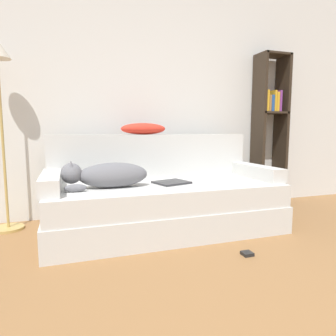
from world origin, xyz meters
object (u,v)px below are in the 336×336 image
at_px(dog, 106,175).
at_px(laptop, 172,182).
at_px(couch, 165,207).
at_px(bookshelf, 270,122).
at_px(throw_pillow, 143,129).
at_px(power_adapter, 247,254).

xyz_separation_m(dog, laptop, (0.58, 0.03, -0.10)).
xyz_separation_m(couch, laptop, (0.06, -0.03, 0.23)).
bearing_deg(bookshelf, dog, -163.39).
distance_m(throw_pillow, bookshelf, 1.64).
relative_size(couch, throw_pillow, 4.54).
distance_m(couch, throw_pillow, 0.82).
distance_m(couch, laptop, 0.24).
relative_size(laptop, throw_pillow, 0.76).
bearing_deg(laptop, throw_pillow, 91.90).
bearing_deg(throw_pillow, couch, -76.67).
distance_m(laptop, throw_pillow, 0.66).
distance_m(couch, dog, 0.63).
xyz_separation_m(bookshelf, power_adapter, (-1.14, -1.29, -1.01)).
relative_size(couch, bookshelf, 1.14).
bearing_deg(power_adapter, bookshelf, 48.71).
bearing_deg(dog, laptop, 3.05).
bearing_deg(couch, laptop, -29.22).
bearing_deg(laptop, bookshelf, 4.21).
distance_m(laptop, bookshelf, 1.69).
bearing_deg(laptop, couch, 133.44).
bearing_deg(bookshelf, laptop, -158.45).
xyz_separation_m(dog, power_adapter, (0.92, -0.68, -0.53)).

